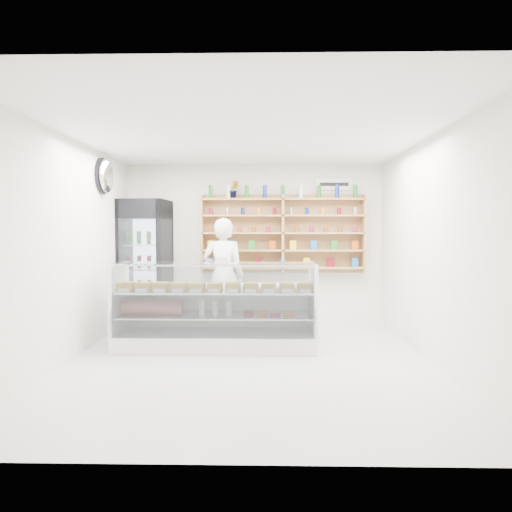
{
  "coord_description": "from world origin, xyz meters",
  "views": [
    {
      "loc": [
        0.2,
        -5.58,
        1.62
      ],
      "look_at": [
        0.07,
        0.9,
        1.28
      ],
      "focal_mm": 32.0,
      "sensor_mm": 36.0,
      "label": 1
    }
  ],
  "objects": [
    {
      "name": "wall_shelving",
      "position": [
        0.5,
        2.34,
        1.59
      ],
      "size": [
        2.84,
        0.28,
        1.33
      ],
      "color": "#A67D4E",
      "rests_on": "back_wall"
    },
    {
      "name": "potted_plant",
      "position": [
        -0.34,
        2.34,
        2.35
      ],
      "size": [
        0.18,
        0.15,
        0.31
      ],
      "primitive_type": "imported",
      "rotation": [
        0.0,
        0.0,
        0.11
      ],
      "color": "#1E6626",
      "rests_on": "wall_shelving"
    },
    {
      "name": "display_counter",
      "position": [
        -0.49,
        0.69,
        0.34
      ],
      "size": [
        2.74,
        0.82,
        1.19
      ],
      "color": "white",
      "rests_on": "floor"
    },
    {
      "name": "wall_sign",
      "position": [
        1.4,
        2.47,
        2.45
      ],
      "size": [
        0.62,
        0.03,
        0.2
      ],
      "primitive_type": "cube",
      "color": "white",
      "rests_on": "back_wall"
    },
    {
      "name": "shop_worker",
      "position": [
        -0.48,
        1.69,
        0.92
      ],
      "size": [
        0.72,
        0.51,
        1.84
      ],
      "primitive_type": "imported",
      "rotation": [
        0.0,
        0.0,
        3.03
      ],
      "color": "silver",
      "rests_on": "floor"
    },
    {
      "name": "room",
      "position": [
        0.0,
        0.0,
        1.4
      ],
      "size": [
        5.0,
        5.0,
        5.0
      ],
      "color": "#B8B8BD",
      "rests_on": "ground"
    },
    {
      "name": "security_mirror",
      "position": [
        -2.17,
        1.2,
        2.45
      ],
      "size": [
        0.15,
        0.5,
        0.5
      ],
      "primitive_type": "ellipsoid",
      "color": "silver",
      "rests_on": "left_wall"
    },
    {
      "name": "drinks_cooler",
      "position": [
        -1.85,
        2.13,
        1.08
      ],
      "size": [
        0.83,
        0.81,
        2.16
      ],
      "rotation": [
        0.0,
        0.0,
        -0.07
      ],
      "color": "black",
      "rests_on": "floor"
    }
  ]
}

